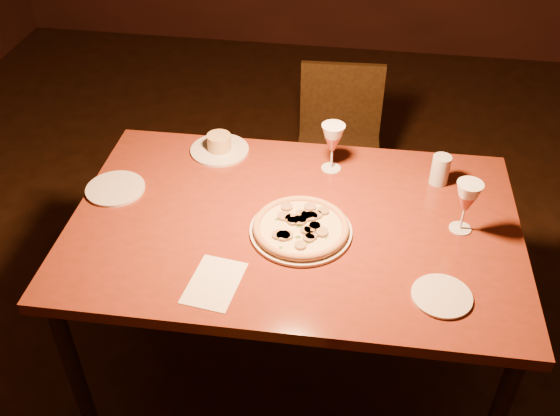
# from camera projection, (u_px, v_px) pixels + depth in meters

# --- Properties ---
(dining_table) EXTENTS (1.55, 1.02, 0.82)m
(dining_table) POSITION_uv_depth(u_px,v_px,m) (294.00, 237.00, 2.18)
(dining_table) COLOR maroon
(dining_table) RESTS_ON floor
(chair_far) EXTENTS (0.43, 0.43, 0.85)m
(chair_far) POSITION_uv_depth(u_px,v_px,m) (339.00, 143.00, 3.14)
(chair_far) COLOR black
(chair_far) RESTS_ON floor
(pizza_plate) EXTENTS (0.34, 0.34, 0.04)m
(pizza_plate) POSITION_uv_depth(u_px,v_px,m) (301.00, 228.00, 2.08)
(pizza_plate) COLOR silver
(pizza_plate) RESTS_ON dining_table
(ramekin_saucer) EXTENTS (0.23, 0.23, 0.07)m
(ramekin_saucer) POSITION_uv_depth(u_px,v_px,m) (219.00, 146.00, 2.46)
(ramekin_saucer) COLOR silver
(ramekin_saucer) RESTS_ON dining_table
(wine_glass_far) EXTENTS (0.09, 0.09, 0.19)m
(wine_glass_far) POSITION_uv_depth(u_px,v_px,m) (332.00, 148.00, 2.32)
(wine_glass_far) COLOR #B7534C
(wine_glass_far) RESTS_ON dining_table
(wine_glass_right) EXTENTS (0.09, 0.09, 0.19)m
(wine_glass_right) POSITION_uv_depth(u_px,v_px,m) (465.00, 207.00, 2.04)
(wine_glass_right) COLOR #B7534C
(wine_glass_right) RESTS_ON dining_table
(water_tumbler) EXTENTS (0.07, 0.07, 0.11)m
(water_tumbler) POSITION_uv_depth(u_px,v_px,m) (440.00, 170.00, 2.27)
(water_tumbler) COLOR silver
(water_tumbler) RESTS_ON dining_table
(side_plate_left) EXTENTS (0.21, 0.21, 0.01)m
(side_plate_left) POSITION_uv_depth(u_px,v_px,m) (115.00, 189.00, 2.27)
(side_plate_left) COLOR silver
(side_plate_left) RESTS_ON dining_table
(side_plate_near) EXTENTS (0.18, 0.18, 0.01)m
(side_plate_near) POSITION_uv_depth(u_px,v_px,m) (442.00, 296.00, 1.86)
(side_plate_near) COLOR silver
(side_plate_near) RESTS_ON dining_table
(menu_card) EXTENTS (0.17, 0.23, 0.00)m
(menu_card) POSITION_uv_depth(u_px,v_px,m) (214.00, 283.00, 1.91)
(menu_card) COLOR silver
(menu_card) RESTS_ON dining_table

